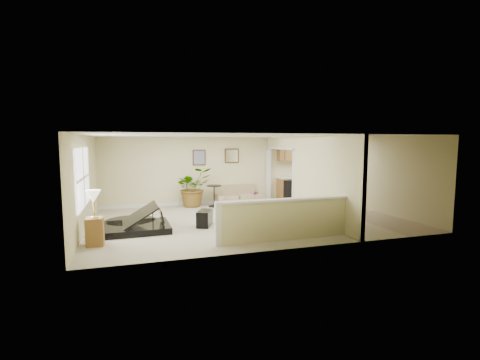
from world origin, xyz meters
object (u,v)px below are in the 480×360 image
object	(u,v)px
piano_bench	(205,218)
palm_plant	(193,187)
accent_table	(214,193)
small_plant	(256,199)
loveseat	(237,194)
piano	(135,206)
lamp_stand	(94,222)

from	to	relation	value
piano_bench	palm_plant	bearing A→B (deg)	86.52
accent_table	small_plant	bearing A→B (deg)	-0.08
small_plant	palm_plant	bearing A→B (deg)	172.49
piano_bench	palm_plant	size ratio (longest dim) A/B	0.43
loveseat	palm_plant	world-z (taller)	palm_plant
accent_table	palm_plant	distance (m)	0.79
piano	small_plant	bearing A→B (deg)	28.67
palm_plant	lamp_stand	world-z (taller)	palm_plant
accent_table	small_plant	world-z (taller)	accent_table
accent_table	small_plant	distance (m)	1.63
loveseat	piano	bearing A→B (deg)	-139.85
piano_bench	loveseat	world-z (taller)	loveseat
piano	piano_bench	xyz separation A→B (m)	(1.83, -0.16, -0.42)
loveseat	lamp_stand	size ratio (longest dim) A/B	1.30
piano_bench	small_plant	distance (m)	3.72
loveseat	palm_plant	size ratio (longest dim) A/B	1.07
piano	piano_bench	bearing A→B (deg)	-7.43
loveseat	small_plant	size ratio (longest dim) A/B	3.40
piano	lamp_stand	size ratio (longest dim) A/B	1.61
palm_plant	piano	bearing A→B (deg)	-124.73
piano_bench	small_plant	bearing A→B (deg)	47.88
small_plant	lamp_stand	distance (m)	6.47
accent_table	piano	bearing A→B (deg)	-136.29
small_plant	lamp_stand	bearing A→B (deg)	-143.77
accent_table	lamp_stand	world-z (taller)	lamp_stand
palm_plant	accent_table	bearing A→B (deg)	-23.12
piano	accent_table	world-z (taller)	piano
piano	palm_plant	world-z (taller)	piano
accent_table	small_plant	xyz separation A→B (m)	(1.60, -0.00, -0.29)
loveseat	small_plant	bearing A→B (deg)	-27.67
accent_table	palm_plant	xyz separation A→B (m)	(-0.71, 0.30, 0.19)
small_plant	loveseat	bearing A→B (deg)	150.98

